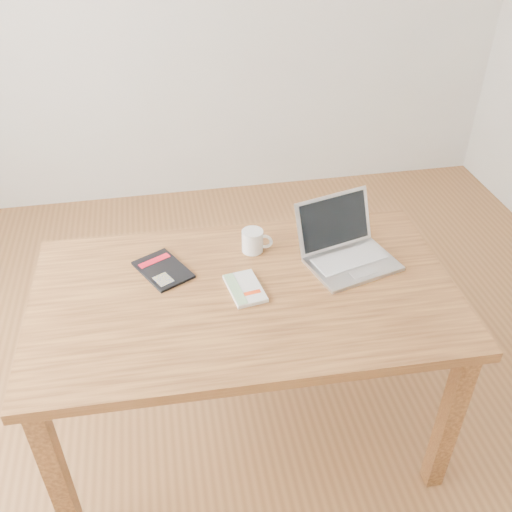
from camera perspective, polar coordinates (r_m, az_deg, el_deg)
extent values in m
plane|color=brown|center=(2.56, -0.28, -15.75)|extent=(4.00, 4.00, 0.00)
cube|color=brown|center=(1.99, -1.10, -3.95)|extent=(1.49, 0.88, 0.04)
cube|color=brown|center=(2.07, -19.30, -20.07)|extent=(0.06, 0.06, 0.71)
cube|color=brown|center=(2.20, 18.73, -15.37)|extent=(0.06, 0.06, 0.71)
cube|color=brown|center=(2.54, -17.50, -6.65)|extent=(0.06, 0.06, 0.71)
cube|color=brown|center=(2.65, 12.41, -3.60)|extent=(0.06, 0.06, 0.71)
cube|color=silver|center=(1.98, -1.10, -3.27)|extent=(0.14, 0.19, 0.01)
cube|color=white|center=(1.98, -1.10, -3.25)|extent=(0.13, 0.19, 0.01)
cube|color=#81A876|center=(1.96, -2.09, -3.29)|extent=(0.06, 0.18, 0.00)
cube|color=red|center=(1.95, -0.37, -3.67)|extent=(0.06, 0.03, 0.00)
cube|color=black|center=(2.09, -9.29, -1.36)|extent=(0.23, 0.26, 0.01)
cube|color=#B10C1D|center=(2.13, -10.13, -0.46)|extent=(0.12, 0.08, 0.00)
cube|color=gray|center=(2.04, -9.26, -2.32)|extent=(0.08, 0.08, 0.00)
cube|color=silver|center=(2.12, 9.65, -0.81)|extent=(0.36, 0.29, 0.01)
cube|color=silver|center=(2.13, 9.28, -0.27)|extent=(0.29, 0.18, 0.00)
cube|color=#BCBCC1|center=(2.07, 10.66, -1.61)|extent=(0.10, 0.07, 0.00)
cube|color=silver|center=(2.15, 7.79, 3.46)|extent=(0.32, 0.16, 0.20)
cube|color=black|center=(2.15, 7.86, 3.44)|extent=(0.29, 0.14, 0.17)
cylinder|color=white|center=(2.14, -0.36, 1.53)|extent=(0.08, 0.08, 0.09)
cylinder|color=black|center=(2.12, -0.36, 2.40)|extent=(0.07, 0.07, 0.01)
torus|color=white|center=(2.14, 0.88, 1.46)|extent=(0.06, 0.03, 0.06)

